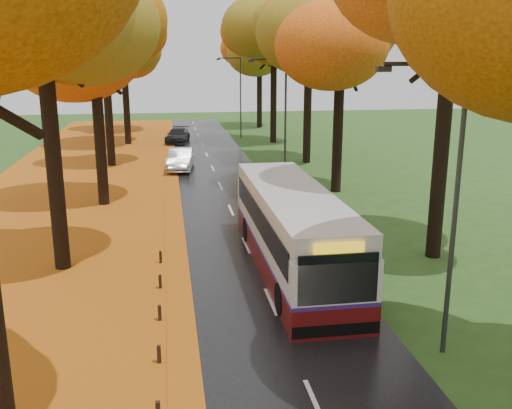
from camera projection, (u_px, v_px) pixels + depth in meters
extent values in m
cube|color=black|center=(229.00, 206.00, 31.71)|extent=(6.50, 90.00, 0.04)
cube|color=silver|center=(229.00, 205.00, 31.70)|extent=(0.12, 90.00, 0.01)
cube|color=#93500D|center=(61.00, 212.00, 30.36)|extent=(12.00, 90.00, 0.02)
cube|color=#BE5913|center=(174.00, 207.00, 31.24)|extent=(0.90, 90.00, 0.01)
cylinder|color=black|center=(53.00, 153.00, 21.31)|extent=(0.60, 0.60, 9.15)
cylinder|color=black|center=(99.00, 133.00, 31.10)|extent=(0.60, 0.60, 8.00)
ellipsoid|color=orange|center=(93.00, 38.00, 29.84)|extent=(9.20, 9.20, 7.18)
cylinder|color=black|center=(108.00, 109.00, 42.41)|extent=(0.60, 0.60, 8.58)
ellipsoid|color=orange|center=(103.00, 34.00, 41.06)|extent=(8.00, 8.00, 6.24)
cylinder|color=black|center=(126.00, 95.00, 52.94)|extent=(0.60, 0.60, 9.15)
ellipsoid|color=orange|center=(122.00, 31.00, 51.50)|extent=(9.20, 9.20, 7.18)
cylinder|color=black|center=(126.00, 94.00, 62.56)|extent=(0.60, 0.60, 8.00)
ellipsoid|color=orange|center=(124.00, 47.00, 61.30)|extent=(8.00, 8.00, 6.24)
cylinder|color=black|center=(442.00, 147.00, 22.59)|extent=(0.60, 0.60, 9.22)
cylinder|color=black|center=(338.00, 125.00, 34.10)|extent=(0.60, 0.60, 8.19)
ellipsoid|color=#C4850E|center=(341.00, 36.00, 32.81)|extent=(9.20, 9.20, 7.18)
cylinder|color=black|center=(308.00, 106.00, 43.69)|extent=(0.60, 0.60, 8.70)
ellipsoid|color=#C4850E|center=(309.00, 32.00, 42.31)|extent=(8.20, 8.20, 6.40)
cylinder|color=black|center=(274.00, 94.00, 54.05)|extent=(0.60, 0.60, 9.22)
ellipsoid|color=#C4850E|center=(274.00, 31.00, 52.59)|extent=(9.20, 9.20, 7.18)
cylinder|color=black|center=(259.00, 92.00, 65.74)|extent=(0.60, 0.60, 8.19)
ellipsoid|color=#C4850E|center=(260.00, 46.00, 64.44)|extent=(8.20, 8.20, 6.40)
cube|color=black|center=(159.00, 355.00, 15.41)|extent=(0.11, 0.11, 0.52)
cube|color=black|center=(160.00, 313.00, 17.90)|extent=(0.11, 0.11, 0.52)
cube|color=black|center=(160.00, 282.00, 20.38)|extent=(0.11, 0.11, 0.52)
cube|color=black|center=(161.00, 257.00, 22.87)|extent=(0.11, 0.11, 0.52)
cylinder|color=#333538|center=(455.00, 215.00, 15.08)|extent=(0.14, 0.14, 8.00)
cylinder|color=#333538|center=(427.00, 64.00, 13.93)|extent=(2.20, 0.11, 0.11)
cube|color=#333538|center=(384.00, 69.00, 13.80)|extent=(0.35, 0.18, 0.14)
cylinder|color=#333538|center=(285.00, 123.00, 36.11)|extent=(0.14, 0.14, 8.00)
cylinder|color=#333538|center=(269.00, 59.00, 34.96)|extent=(2.20, 0.11, 0.11)
cube|color=#333538|center=(251.00, 61.00, 34.83)|extent=(0.35, 0.18, 0.14)
cylinder|color=#333538|center=(241.00, 98.00, 57.14)|extent=(0.14, 0.14, 8.00)
cylinder|color=#333538|center=(229.00, 58.00, 55.99)|extent=(2.20, 0.11, 0.11)
cube|color=#333538|center=(218.00, 59.00, 55.86)|extent=(0.35, 0.18, 0.14)
cube|color=#520C0D|center=(292.00, 256.00, 22.21)|extent=(2.74, 11.86, 0.97)
cube|color=silver|center=(292.00, 227.00, 21.91)|extent=(2.74, 11.86, 1.40)
cube|color=silver|center=(293.00, 200.00, 21.64)|extent=(2.68, 11.62, 0.75)
cube|color=#3B1D66|center=(292.00, 243.00, 22.08)|extent=(2.76, 11.88, 0.13)
cube|color=black|center=(293.00, 216.00, 21.81)|extent=(2.76, 10.91, 0.92)
cube|color=black|center=(338.00, 279.00, 16.23)|extent=(2.37, 0.07, 1.51)
cube|color=yellow|center=(339.00, 248.00, 15.99)|extent=(1.48, 0.07, 0.30)
cube|color=black|center=(336.00, 329.00, 16.65)|extent=(2.64, 0.13, 0.38)
cylinder|color=black|center=(282.00, 299.00, 18.16)|extent=(0.31, 1.08, 1.08)
cylinder|color=black|center=(356.00, 294.00, 18.54)|extent=(0.31, 1.08, 1.08)
cylinder|color=black|center=(248.00, 230.00, 25.41)|extent=(0.31, 1.08, 1.08)
cylinder|color=black|center=(301.00, 227.00, 25.78)|extent=(0.31, 1.08, 1.08)
imported|color=silver|center=(181.00, 160.00, 42.08)|extent=(2.34, 3.84, 1.22)
imported|color=#94969B|center=(181.00, 159.00, 41.49)|extent=(2.23, 4.85, 1.54)
imported|color=black|center=(178.00, 135.00, 54.64)|extent=(2.75, 4.97, 1.36)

